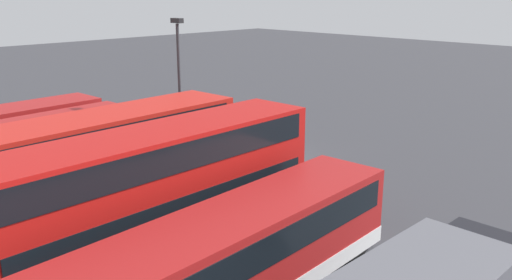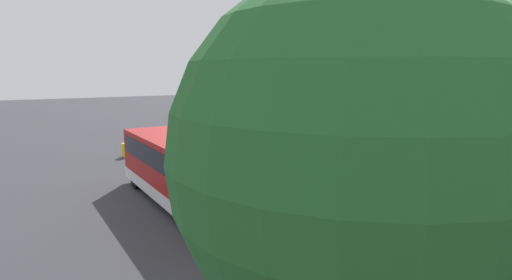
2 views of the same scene
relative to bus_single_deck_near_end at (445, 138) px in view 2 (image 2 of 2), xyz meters
The scene contains 12 objects.
ground_plane 14.23m from the bus_single_deck_near_end, 50.57° to the right, with size 140.00×140.00×0.00m, color #38383D.
bus_single_deck_near_end is the anchor object (origin of this frame).
bus_double_decker_second 3.81m from the bus_single_deck_near_end, ahead, with size 2.86×12.00×4.55m.
bus_double_decker_third 7.02m from the bus_single_deck_near_end, ahead, with size 3.03×11.40×4.55m.
bus_single_deck_fourth 10.80m from the bus_single_deck_near_end, ahead, with size 2.71×11.92×2.95m.
bus_single_deck_fifth 14.49m from the bus_single_deck_near_end, ahead, with size 3.22×12.12×2.95m.
bus_single_deck_sixth 18.02m from the bus_single_deck_near_end, ahead, with size 3.01×11.29×2.95m.
box_truck_blue 5.44m from the bus_single_deck_near_end, behind, with size 2.59×7.52×3.20m.
car_hatchback_silver 17.97m from the bus_single_deck_near_end, 36.44° to the right, with size 4.33×4.08×1.43m.
lamp_post_tall 14.37m from the bus_single_deck_near_end, 31.29° to the right, with size 0.70×0.30×7.44m.
waste_bin_yellow 21.89m from the bus_single_deck_near_end, 34.60° to the right, with size 0.60×0.60×0.95m, color yellow.
tree_leftmost 23.89m from the bus_single_deck_near_end, 31.84° to the left, with size 5.04×5.04×7.41m.
Camera 2 is at (14.96, 27.45, 6.04)m, focal length 28.20 mm.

